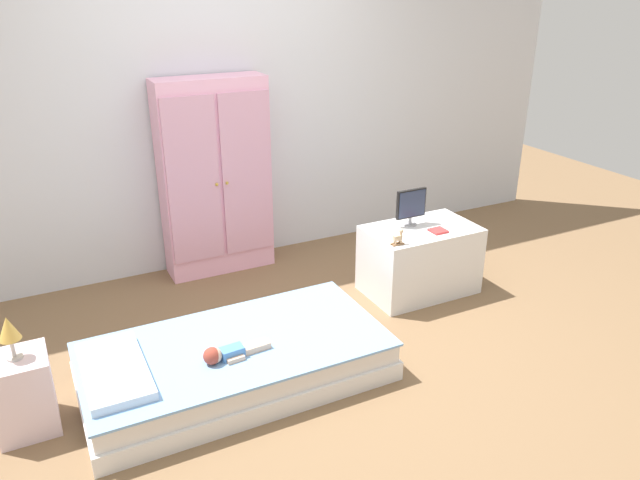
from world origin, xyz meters
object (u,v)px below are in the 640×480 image
Objects in this scene: wardrobe at (215,178)px; tv_monitor at (411,205)px; rocking_horse_toy at (399,238)px; tv_stand at (420,260)px; doll at (225,354)px; nightstand at (23,394)px; table_lamp at (9,330)px; bed at (236,362)px; book_red at (438,231)px.

wardrobe is 5.57× the size of tv_monitor.
tv_monitor reaches higher than rocking_horse_toy.
doll is at bearing -161.45° from tv_stand.
nightstand is 2.14m from wardrobe.
nightstand is at bearing -90.00° from table_lamp.
bed is 7.37× the size of table_lamp.
bed is 0.23m from doll.
rocking_horse_toy is (1.38, 0.40, 0.28)m from doll.
book_red is at bearing -61.89° from tv_stand.
rocking_horse_toy is (-0.28, -0.26, -0.10)m from tv_monitor.
tv_monitor is at bearing 9.43° from table_lamp.
table_lamp is at bearing -137.05° from wardrobe.
rocking_horse_toy is at bearing -151.16° from tv_stand.
tv_stand is (2.72, 0.36, 0.04)m from nightstand.
tv_monitor is at bearing 21.62° from doll.
bed is 1.73m from tv_monitor.
tv_stand is 0.42m from tv_monitor.
bed is 1.22m from table_lamp.
tv_stand is (1.60, 0.45, 0.13)m from bed.
rocking_horse_toy reaches higher than book_red.
table_lamp is 2.40m from rocking_horse_toy.
tv_stand is at bearing 118.11° from book_red.
doll is at bearing -165.43° from book_red.
table_lamp is 2.09× the size of book_red.
wardrobe is at bearing 137.36° from book_red.
bed is at bearing -104.90° from wardrobe.
doll is at bearing -107.17° from wardrobe.
rocking_horse_toy is at bearing 4.34° from table_lamp.
wardrobe is at bearing 42.95° from nightstand.
doll is 0.91× the size of nightstand.
table_lamp reaches higher than tv_stand.
tv_monitor is (1.66, 0.66, 0.38)m from doll.
table_lamp is (-1.01, 0.21, 0.31)m from doll.
book_red reaches higher than bed.
tv_stand is 0.48m from rocking_horse_toy.
rocking_horse_toy is at bearing 11.90° from bed.
bed is at bearing -4.52° from nightstand.
table_lamp reaches higher than doll.
nightstand is 0.28× the size of wardrobe.
tv_stand is (1.20, -1.05, -0.51)m from wardrobe.
rocking_horse_toy is 0.99× the size of book_red.
wardrobe reaches higher than tv_monitor.
book_red is (0.38, 0.06, -0.04)m from rocking_horse_toy.
wardrobe is (1.51, 1.41, 0.17)m from table_lamp.
tv_monitor is 0.27m from book_red.
wardrobe reaches higher than rocking_horse_toy.
bed is 15.66× the size of rocking_horse_toy.
tv_monitor is at bearing -39.80° from wardrobe.
book_red is at bearing 9.45° from rocking_horse_toy.
wardrobe is at bearing 125.73° from rocking_horse_toy.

